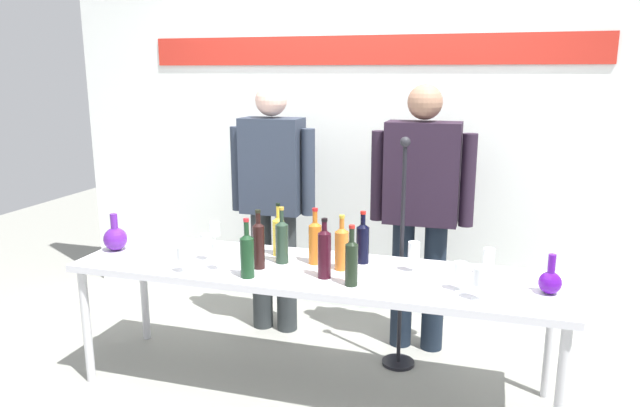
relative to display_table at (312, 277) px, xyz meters
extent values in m
plane|color=gray|center=(0.00, 0.00, -0.67)|extent=(10.00, 10.00, 0.00)
cube|color=white|center=(0.00, 1.25, 0.83)|extent=(4.59, 0.10, 3.00)
cube|color=red|center=(0.00, 1.19, 1.25)|extent=(3.21, 0.01, 0.20)
cube|color=silver|center=(0.00, 0.00, 0.03)|extent=(2.66, 0.68, 0.04)
cylinder|color=silver|center=(-1.27, -0.29, -0.33)|extent=(0.05, 0.05, 0.68)
cylinder|color=silver|center=(1.27, -0.29, -0.33)|extent=(0.05, 0.05, 0.68)
cylinder|color=silver|center=(-1.27, 0.29, -0.33)|extent=(0.05, 0.05, 0.68)
cylinder|color=silver|center=(1.27, 0.29, -0.33)|extent=(0.05, 0.05, 0.68)
sphere|color=#561D8B|center=(-1.23, -0.02, 0.12)|extent=(0.14, 0.14, 0.14)
cylinder|color=#561D8B|center=(-1.23, -0.02, 0.23)|extent=(0.04, 0.04, 0.10)
sphere|color=#501091|center=(1.21, -0.02, 0.11)|extent=(0.11, 0.11, 0.11)
cylinder|color=#501091|center=(1.21, -0.02, 0.20)|extent=(0.04, 0.04, 0.10)
cylinder|color=#292E30|center=(-0.59, 0.70, -0.25)|extent=(0.14, 0.14, 0.84)
cylinder|color=#292E30|center=(-0.41, 0.70, -0.25)|extent=(0.14, 0.14, 0.84)
cube|color=#2A3342|center=(-0.50, 0.70, 0.49)|extent=(0.40, 0.22, 0.64)
cylinder|color=#2A3342|center=(-0.75, 0.70, 0.46)|extent=(0.09, 0.09, 0.57)
cylinder|color=#2A3342|center=(-0.24, 0.70, 0.46)|extent=(0.09, 0.09, 0.57)
sphere|color=beige|center=(-0.50, 0.70, 0.92)|extent=(0.21, 0.21, 0.21)
cylinder|color=black|center=(0.39, 0.70, -0.25)|extent=(0.14, 0.14, 0.84)
cylinder|color=black|center=(0.60, 0.70, -0.25)|extent=(0.14, 0.14, 0.84)
cube|color=black|center=(0.50, 0.70, 0.49)|extent=(0.45, 0.22, 0.63)
cylinder|color=black|center=(0.22, 0.70, 0.46)|extent=(0.09, 0.09, 0.57)
cylinder|color=black|center=(0.77, 0.70, 0.46)|extent=(0.09, 0.09, 0.57)
sphere|color=#986E56|center=(0.50, 0.70, 0.92)|extent=(0.21, 0.21, 0.21)
cylinder|color=gold|center=(-0.26, 0.17, 0.16)|extent=(0.07, 0.07, 0.21)
cone|color=gold|center=(-0.26, 0.17, 0.27)|extent=(0.07, 0.07, 0.03)
cylinder|color=gold|center=(-0.26, 0.17, 0.30)|extent=(0.02, 0.02, 0.09)
cylinder|color=black|center=(-0.26, 0.17, 0.35)|extent=(0.03, 0.03, 0.02)
cylinder|color=black|center=(-0.28, -0.08, 0.17)|extent=(0.07, 0.07, 0.24)
cone|color=black|center=(-0.28, -0.08, 0.30)|extent=(0.07, 0.07, 0.03)
cylinder|color=black|center=(-0.28, -0.08, 0.33)|extent=(0.03, 0.03, 0.07)
cylinder|color=black|center=(-0.28, -0.08, 0.37)|extent=(0.03, 0.03, 0.02)
cylinder|color=black|center=(0.10, -0.12, 0.17)|extent=(0.07, 0.07, 0.24)
cone|color=black|center=(0.10, -0.12, 0.30)|extent=(0.07, 0.07, 0.03)
cylinder|color=black|center=(0.10, -0.12, 0.32)|extent=(0.03, 0.03, 0.06)
cylinder|color=black|center=(0.10, -0.12, 0.36)|extent=(0.03, 0.03, 0.02)
cylinder|color=#223628|center=(-0.19, 0.05, 0.16)|extent=(0.07, 0.07, 0.22)
cone|color=#223628|center=(-0.19, 0.05, 0.28)|extent=(0.07, 0.07, 0.03)
cylinder|color=#223628|center=(-0.19, 0.05, 0.31)|extent=(0.02, 0.02, 0.08)
cylinder|color=gold|center=(-0.19, 0.05, 0.36)|extent=(0.03, 0.03, 0.02)
cylinder|color=black|center=(0.26, -0.19, 0.16)|extent=(0.06, 0.06, 0.21)
cone|color=black|center=(0.26, -0.19, 0.28)|extent=(0.06, 0.06, 0.03)
cylinder|color=black|center=(0.26, -0.19, 0.31)|extent=(0.03, 0.03, 0.08)
cylinder|color=#AB1F19|center=(0.26, -0.19, 0.36)|extent=(0.03, 0.03, 0.02)
cylinder|color=#CB6B22|center=(0.16, 0.03, 0.16)|extent=(0.08, 0.08, 0.21)
cone|color=#CB6B22|center=(0.16, 0.03, 0.28)|extent=(0.08, 0.08, 0.03)
cylinder|color=#CB6B22|center=(0.16, 0.03, 0.30)|extent=(0.03, 0.03, 0.08)
cylinder|color=gold|center=(0.16, 0.03, 0.35)|extent=(0.03, 0.03, 0.02)
cylinder|color=black|center=(0.24, 0.18, 0.15)|extent=(0.07, 0.07, 0.21)
cone|color=black|center=(0.24, 0.18, 0.27)|extent=(0.07, 0.07, 0.03)
cylinder|color=black|center=(0.24, 0.18, 0.29)|extent=(0.03, 0.03, 0.08)
cylinder|color=#B11B15|center=(0.24, 0.18, 0.34)|extent=(0.03, 0.03, 0.02)
cylinder|color=#14361C|center=(-0.28, -0.23, 0.16)|extent=(0.07, 0.07, 0.21)
cone|color=#14361C|center=(-0.28, -0.23, 0.27)|extent=(0.07, 0.07, 0.03)
cylinder|color=#14361C|center=(-0.28, -0.23, 0.31)|extent=(0.03, 0.03, 0.09)
cylinder|color=red|center=(-0.28, -0.23, 0.36)|extent=(0.03, 0.03, 0.02)
cylinder|color=#C9671D|center=(-0.01, 0.09, 0.16)|extent=(0.07, 0.07, 0.22)
cone|color=#C9671D|center=(-0.01, 0.09, 0.28)|extent=(0.07, 0.07, 0.03)
cylinder|color=#C9671D|center=(-0.01, 0.09, 0.31)|extent=(0.03, 0.03, 0.08)
cylinder|color=red|center=(-0.01, 0.09, 0.36)|extent=(0.03, 0.03, 0.02)
cylinder|color=white|center=(-0.64, -0.26, 0.05)|extent=(0.05, 0.05, 0.00)
cylinder|color=white|center=(-0.64, -0.26, 0.09)|extent=(0.01, 0.01, 0.07)
cylinder|color=white|center=(-0.64, -0.26, 0.16)|extent=(0.06, 0.06, 0.07)
cylinder|color=white|center=(-0.62, -0.03, 0.05)|extent=(0.05, 0.05, 0.00)
cylinder|color=white|center=(-0.62, -0.03, 0.09)|extent=(0.01, 0.01, 0.07)
cylinder|color=white|center=(-0.62, -0.03, 0.16)|extent=(0.06, 0.06, 0.08)
cylinder|color=white|center=(-0.70, 0.23, 0.05)|extent=(0.06, 0.06, 0.00)
cylinder|color=white|center=(-0.70, 0.23, 0.09)|extent=(0.01, 0.01, 0.07)
cylinder|color=white|center=(-0.70, 0.23, 0.16)|extent=(0.06, 0.06, 0.08)
cylinder|color=white|center=(-0.49, -0.16, 0.05)|extent=(0.05, 0.05, 0.00)
cylinder|color=white|center=(-0.49, -0.16, 0.09)|extent=(0.01, 0.01, 0.06)
cylinder|color=white|center=(-0.49, -0.16, 0.16)|extent=(0.06, 0.06, 0.08)
cylinder|color=white|center=(0.54, 0.11, 0.05)|extent=(0.06, 0.06, 0.00)
cylinder|color=white|center=(0.54, 0.11, 0.09)|extent=(0.01, 0.01, 0.08)
cylinder|color=white|center=(0.54, 0.11, 0.17)|extent=(0.06, 0.06, 0.08)
cylinder|color=white|center=(0.92, 0.17, 0.05)|extent=(0.05, 0.05, 0.00)
cylinder|color=white|center=(0.92, 0.17, 0.08)|extent=(0.01, 0.01, 0.06)
cylinder|color=white|center=(0.92, 0.17, 0.15)|extent=(0.06, 0.06, 0.08)
cylinder|color=white|center=(0.89, -0.20, 0.05)|extent=(0.06, 0.06, 0.00)
cylinder|color=white|center=(0.89, -0.20, 0.09)|extent=(0.01, 0.01, 0.07)
cylinder|color=white|center=(0.89, -0.20, 0.17)|extent=(0.07, 0.07, 0.09)
cylinder|color=white|center=(0.79, -0.10, 0.05)|extent=(0.05, 0.05, 0.00)
cylinder|color=white|center=(0.79, -0.10, 0.08)|extent=(0.01, 0.01, 0.06)
cylinder|color=white|center=(0.79, -0.10, 0.16)|extent=(0.07, 0.07, 0.08)
cylinder|color=black|center=(0.43, 0.42, -0.66)|extent=(0.20, 0.20, 0.02)
cylinder|color=black|center=(0.43, 0.42, 0.00)|extent=(0.02, 0.02, 1.35)
sphere|color=#232328|center=(0.43, 0.42, 0.71)|extent=(0.06, 0.06, 0.06)
camera|label=1|loc=(0.90, -2.88, 1.11)|focal=32.67mm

